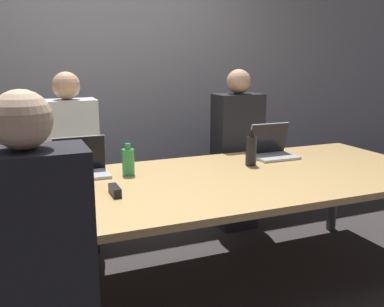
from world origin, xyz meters
TOP-DOWN VIEW (x-y plane):
  - ground_plane at (0.00, 0.00)m, footprint 24.00×24.00m
  - curtain_wall at (0.00, 1.65)m, footprint 12.00×0.06m
  - conference_table at (0.00, 0.00)m, footprint 3.69×1.24m
  - laptop_near_left at (-0.87, -0.45)m, footprint 0.32×0.25m
  - person_near_left at (-0.79, -0.88)m, footprint 0.40×0.24m
  - laptop_far_midleft at (-0.44, 0.40)m, footprint 0.34×0.24m
  - person_far_midleft at (-0.46, 0.84)m, footprint 0.40×0.24m
  - cup_far_midleft at (-0.72, 0.36)m, footprint 0.07×0.07m
  - bottle_far_midleft at (-0.16, 0.29)m, footprint 0.08×0.08m
  - laptop_far_right at (0.98, 0.38)m, footprint 0.33×0.25m
  - person_far_right at (0.92, 0.82)m, footprint 0.40×0.24m
  - bottle_far_right at (0.70, 0.21)m, footprint 0.08×0.08m
  - stapler at (-0.33, -0.09)m, footprint 0.04×0.15m

SIDE VIEW (x-z plane):
  - ground_plane at x=0.00m, z-range 0.00..0.00m
  - person_near_left at x=-0.79m, z-range -0.02..1.35m
  - person_far_midleft at x=-0.46m, z-range -0.02..1.35m
  - person_far_right at x=0.92m, z-range -0.02..1.35m
  - conference_table at x=0.00m, z-range 0.31..1.03m
  - stapler at x=-0.33m, z-range 0.72..0.77m
  - cup_far_midleft at x=-0.72m, z-range 0.72..0.80m
  - laptop_far_midleft at x=-0.44m, z-range 0.67..0.92m
  - laptop_far_right at x=0.98m, z-range 0.67..0.92m
  - laptop_near_left at x=-0.87m, z-range 0.67..0.93m
  - bottle_far_midleft at x=-0.16m, z-range 0.71..0.92m
  - bottle_far_right at x=0.70m, z-range 0.71..0.96m
  - curtain_wall at x=0.00m, z-range 0.00..2.80m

